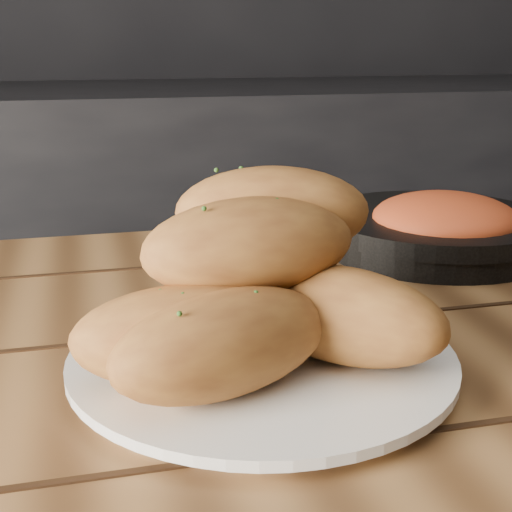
{
  "coord_description": "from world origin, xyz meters",
  "views": [
    {
      "loc": [
        -0.31,
        0.12,
        1.0
      ],
      "look_at": [
        -0.18,
        0.63,
        0.84
      ],
      "focal_mm": 50.0,
      "sensor_mm": 36.0,
      "label": 1
    }
  ],
  "objects_px": {
    "skillet": "(436,231)",
    "bowl": "(444,228)",
    "plate": "(262,362)",
    "bread_rolls": "(254,289)",
    "table": "(396,466)"
  },
  "relations": [
    {
      "from": "skillet",
      "to": "bowl",
      "type": "distance_m",
      "value": 0.03
    },
    {
      "from": "plate",
      "to": "bread_rolls",
      "type": "distance_m",
      "value": 0.06
    },
    {
      "from": "plate",
      "to": "bread_rolls",
      "type": "height_order",
      "value": "bread_rolls"
    },
    {
      "from": "bread_rolls",
      "to": "table",
      "type": "bearing_deg",
      "value": -2.08
    },
    {
      "from": "plate",
      "to": "skillet",
      "type": "bearing_deg",
      "value": 43.49
    },
    {
      "from": "bread_rolls",
      "to": "bowl",
      "type": "height_order",
      "value": "bread_rolls"
    },
    {
      "from": "plate",
      "to": "bowl",
      "type": "bearing_deg",
      "value": 41.2
    },
    {
      "from": "table",
      "to": "bowl",
      "type": "xyz_separation_m",
      "value": [
        0.18,
        0.27,
        0.13
      ]
    },
    {
      "from": "plate",
      "to": "bowl",
      "type": "xyz_separation_m",
      "value": [
        0.29,
        0.25,
        0.02
      ]
    },
    {
      "from": "skillet",
      "to": "bowl",
      "type": "height_order",
      "value": "bowl"
    },
    {
      "from": "table",
      "to": "skillet",
      "type": "distance_m",
      "value": 0.36
    },
    {
      "from": "bread_rolls",
      "to": "bowl",
      "type": "relative_size",
      "value": 1.4
    },
    {
      "from": "table",
      "to": "bread_rolls",
      "type": "height_order",
      "value": "bread_rolls"
    },
    {
      "from": "table",
      "to": "bread_rolls",
      "type": "distance_m",
      "value": 0.21
    },
    {
      "from": "table",
      "to": "skillet",
      "type": "bearing_deg",
      "value": 58.39
    }
  ]
}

